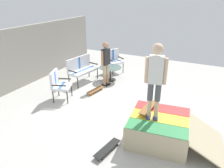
{
  "coord_description": "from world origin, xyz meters",
  "views": [
    {
      "loc": [
        -5.22,
        -2.56,
        3.38
      ],
      "look_at": [
        0.3,
        0.22,
        0.7
      ],
      "focal_mm": 34.27,
      "sensor_mm": 36.0,
      "label": 1
    }
  ],
  "objects_px": {
    "person_skater": "(155,76)",
    "skateboard_by_bench": "(95,90)",
    "patio_chair_by_wall": "(58,83)",
    "patio_table": "(110,71)",
    "skate_ramp": "(160,128)",
    "person_watching": "(106,61)",
    "patio_chair_near_house": "(114,59)",
    "patio_bench": "(81,67)",
    "skateboard_spare": "(107,148)",
    "skateboard_on_ramp": "(148,107)"
  },
  "relations": [
    {
      "from": "person_skater",
      "to": "skateboard_by_bench",
      "type": "xyz_separation_m",
      "value": [
        1.72,
        2.61,
        -1.59
      ]
    },
    {
      "from": "patio_chair_by_wall",
      "to": "skateboard_by_bench",
      "type": "height_order",
      "value": "patio_chair_by_wall"
    },
    {
      "from": "patio_table",
      "to": "skateboard_by_bench",
      "type": "distance_m",
      "value": 1.31
    },
    {
      "from": "skate_ramp",
      "to": "patio_chair_by_wall",
      "type": "distance_m",
      "value": 3.65
    },
    {
      "from": "person_watching",
      "to": "patio_chair_by_wall",
      "type": "bearing_deg",
      "value": 154.41
    },
    {
      "from": "patio_chair_near_house",
      "to": "patio_table",
      "type": "bearing_deg",
      "value": -161.74
    },
    {
      "from": "patio_bench",
      "to": "skateboard_by_bench",
      "type": "xyz_separation_m",
      "value": [
        -0.62,
        -1.01,
        -0.53
      ]
    },
    {
      "from": "skateboard_spare",
      "to": "patio_bench",
      "type": "bearing_deg",
      "value": 41.87
    },
    {
      "from": "patio_table",
      "to": "person_watching",
      "type": "distance_m",
      "value": 0.8
    },
    {
      "from": "person_skater",
      "to": "patio_bench",
      "type": "bearing_deg",
      "value": 57.14
    },
    {
      "from": "patio_chair_near_house",
      "to": "skateboard_on_ramp",
      "type": "height_order",
      "value": "patio_chair_near_house"
    },
    {
      "from": "skateboard_on_ramp",
      "to": "skateboard_spare",
      "type": "bearing_deg",
      "value": 154.58
    },
    {
      "from": "patio_chair_by_wall",
      "to": "person_skater",
      "type": "xyz_separation_m",
      "value": [
        -0.69,
        -3.4,
        1.07
      ]
    },
    {
      "from": "patio_table",
      "to": "skateboard_by_bench",
      "type": "height_order",
      "value": "patio_table"
    },
    {
      "from": "patio_chair_by_wall",
      "to": "person_watching",
      "type": "height_order",
      "value": "person_watching"
    },
    {
      "from": "skate_ramp",
      "to": "patio_table",
      "type": "relative_size",
      "value": 2.62
    },
    {
      "from": "patio_bench",
      "to": "skateboard_on_ramp",
      "type": "distance_m",
      "value": 4.0
    },
    {
      "from": "skate_ramp",
      "to": "skateboard_on_ramp",
      "type": "bearing_deg",
      "value": 64.62
    },
    {
      "from": "patio_table",
      "to": "skateboard_on_ramp",
      "type": "height_order",
      "value": "skateboard_on_ramp"
    },
    {
      "from": "skate_ramp",
      "to": "patio_table",
      "type": "height_order",
      "value": "skate_ramp"
    },
    {
      "from": "person_skater",
      "to": "skateboard_spare",
      "type": "bearing_deg",
      "value": 139.67
    },
    {
      "from": "skate_ramp",
      "to": "patio_bench",
      "type": "distance_m",
      "value": 4.43
    },
    {
      "from": "skate_ramp",
      "to": "skateboard_on_ramp",
      "type": "xyz_separation_m",
      "value": [
        0.18,
        0.38,
        0.4
      ]
    },
    {
      "from": "skate_ramp",
      "to": "person_watching",
      "type": "bearing_deg",
      "value": 49.58
    },
    {
      "from": "skate_ramp",
      "to": "patio_chair_near_house",
      "type": "relative_size",
      "value": 2.32
    },
    {
      "from": "patio_chair_near_house",
      "to": "patio_chair_by_wall",
      "type": "distance_m",
      "value": 3.33
    },
    {
      "from": "patio_table",
      "to": "skateboard_by_bench",
      "type": "relative_size",
      "value": 1.1
    },
    {
      "from": "patio_chair_by_wall",
      "to": "patio_chair_near_house",
      "type": "bearing_deg",
      "value": -7.39
    },
    {
      "from": "skate_ramp",
      "to": "skateboard_by_bench",
      "type": "height_order",
      "value": "skate_ramp"
    },
    {
      "from": "skate_ramp",
      "to": "patio_chair_by_wall",
      "type": "xyz_separation_m",
      "value": [
        0.58,
        3.6,
        0.3
      ]
    },
    {
      "from": "skateboard_spare",
      "to": "skateboard_by_bench",
      "type": "bearing_deg",
      "value": 35.75
    },
    {
      "from": "skate_ramp",
      "to": "skateboard_on_ramp",
      "type": "distance_m",
      "value": 0.58
    },
    {
      "from": "patio_bench",
      "to": "person_skater",
      "type": "height_order",
      "value": "person_skater"
    },
    {
      "from": "person_watching",
      "to": "skateboard_by_bench",
      "type": "height_order",
      "value": "person_watching"
    },
    {
      "from": "patio_bench",
      "to": "patio_table",
      "type": "relative_size",
      "value": 1.47
    },
    {
      "from": "patio_chair_near_house",
      "to": "skateboard_by_bench",
      "type": "xyz_separation_m",
      "value": [
        -2.27,
        -0.37,
        -0.53
      ]
    },
    {
      "from": "patio_chair_by_wall",
      "to": "person_watching",
      "type": "distance_m",
      "value": 1.99
    },
    {
      "from": "skate_ramp",
      "to": "patio_bench",
      "type": "xyz_separation_m",
      "value": [
        2.23,
        3.81,
        0.3
      ]
    },
    {
      "from": "skate_ramp",
      "to": "person_skater",
      "type": "bearing_deg",
      "value": 119.6
    },
    {
      "from": "skate_ramp",
      "to": "skateboard_spare",
      "type": "bearing_deg",
      "value": 136.48
    },
    {
      "from": "skateboard_by_bench",
      "to": "patio_table",
      "type": "bearing_deg",
      "value": 1.61
    },
    {
      "from": "patio_table",
      "to": "skateboard_on_ramp",
      "type": "relative_size",
      "value": 1.11
    },
    {
      "from": "skateboard_by_bench",
      "to": "skateboard_on_ramp",
      "type": "bearing_deg",
      "value": -120.62
    },
    {
      "from": "patio_table",
      "to": "patio_chair_by_wall",
      "type": "bearing_deg",
      "value": 161.68
    },
    {
      "from": "skate_ramp",
      "to": "skateboard_by_bench",
      "type": "distance_m",
      "value": 3.24
    },
    {
      "from": "patio_chair_near_house",
      "to": "patio_chair_by_wall",
      "type": "height_order",
      "value": "same"
    },
    {
      "from": "skateboard_spare",
      "to": "person_watching",
      "type": "bearing_deg",
      "value": 28.69
    },
    {
      "from": "skate_ramp",
      "to": "skateboard_spare",
      "type": "relative_size",
      "value": 2.87
    },
    {
      "from": "person_watching",
      "to": "skateboard_on_ramp",
      "type": "distance_m",
      "value": 3.22
    },
    {
      "from": "patio_chair_by_wall",
      "to": "patio_table",
      "type": "bearing_deg",
      "value": -18.32
    }
  ]
}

